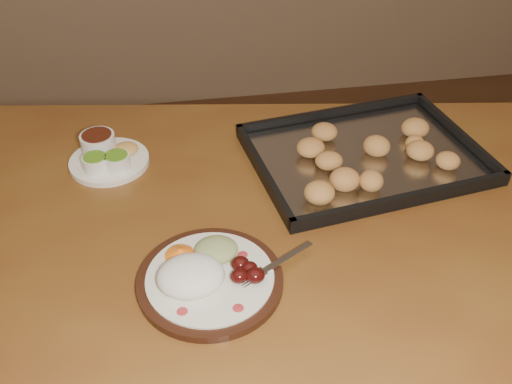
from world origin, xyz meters
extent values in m
cube|color=brown|center=(-0.01, 0.18, 0.73)|extent=(1.62, 1.12, 0.04)
cylinder|color=#4A2B16|center=(-0.63, 0.66, 0.35)|extent=(0.07, 0.07, 0.71)
cylinder|color=#4A2B16|center=(0.72, 0.45, 0.35)|extent=(0.07, 0.07, 0.71)
cylinder|color=black|center=(-0.08, 0.03, 0.76)|extent=(0.25, 0.25, 0.01)
cylinder|color=silver|center=(-0.08, 0.03, 0.77)|extent=(0.22, 0.22, 0.01)
ellipsoid|color=#AA282D|center=(-0.13, -0.04, 0.77)|extent=(0.02, 0.02, 0.00)
ellipsoid|color=#AA282D|center=(-0.04, -0.05, 0.77)|extent=(0.02, 0.02, 0.00)
ellipsoid|color=#AA282D|center=(-0.02, 0.07, 0.77)|extent=(0.02, 0.02, 0.00)
ellipsoid|color=#AA282D|center=(-0.16, 0.04, 0.77)|extent=(0.02, 0.02, 0.00)
ellipsoid|color=silver|center=(-0.11, 0.02, 0.78)|extent=(0.12, 0.11, 0.05)
ellipsoid|color=#490B0A|center=(-0.03, 0.01, 0.78)|extent=(0.03, 0.03, 0.02)
ellipsoid|color=#490B0A|center=(-0.01, 0.02, 0.78)|extent=(0.03, 0.03, 0.02)
ellipsoid|color=#490B0A|center=(-0.03, 0.04, 0.78)|extent=(0.03, 0.03, 0.02)
ellipsoid|color=#490B0A|center=(-0.01, 0.01, 0.78)|extent=(0.03, 0.03, 0.02)
ellipsoid|color=tan|center=(-0.06, 0.08, 0.78)|extent=(0.08, 0.08, 0.03)
cone|color=orange|center=(-0.13, 0.09, 0.78)|extent=(0.08, 0.08, 0.02)
cube|color=silver|center=(0.05, 0.05, 0.77)|extent=(0.11, 0.07, 0.00)
cube|color=silver|center=(0.00, 0.02, 0.77)|extent=(0.04, 0.03, 0.00)
cylinder|color=silver|center=(-0.02, 0.00, 0.77)|extent=(0.03, 0.02, 0.00)
cylinder|color=silver|center=(-0.02, 0.00, 0.77)|extent=(0.03, 0.02, 0.00)
cylinder|color=silver|center=(-0.02, 0.01, 0.77)|extent=(0.03, 0.02, 0.00)
cylinder|color=silver|center=(-0.03, 0.01, 0.77)|extent=(0.03, 0.02, 0.00)
cylinder|color=white|center=(-0.26, 0.42, 0.76)|extent=(0.17, 0.17, 0.01)
cylinder|color=white|center=(-0.29, 0.38, 0.78)|extent=(0.05, 0.05, 0.03)
cylinder|color=#508B1B|center=(-0.29, 0.38, 0.80)|extent=(0.05, 0.05, 0.00)
cylinder|color=white|center=(-0.24, 0.38, 0.78)|extent=(0.05, 0.05, 0.03)
cylinder|color=#508B1B|center=(-0.24, 0.38, 0.80)|extent=(0.05, 0.05, 0.00)
cylinder|color=silver|center=(-0.28, 0.45, 0.78)|extent=(0.08, 0.08, 0.04)
cylinder|color=#3C140A|center=(-0.28, 0.45, 0.81)|extent=(0.06, 0.06, 0.00)
ellipsoid|color=#E9A152|center=(-0.23, 0.44, 0.77)|extent=(0.05, 0.05, 0.02)
cube|color=black|center=(0.29, 0.34, 0.75)|extent=(0.53, 0.43, 0.01)
cube|color=black|center=(0.27, 0.51, 0.77)|extent=(0.48, 0.09, 0.02)
cube|color=black|center=(0.32, 0.17, 0.77)|extent=(0.48, 0.09, 0.02)
cube|color=black|center=(0.53, 0.37, 0.77)|extent=(0.07, 0.35, 0.02)
cube|color=black|center=(0.06, 0.30, 0.77)|extent=(0.07, 0.35, 0.02)
cube|color=silver|center=(0.29, 0.34, 0.76)|extent=(0.50, 0.39, 0.00)
ellipsoid|color=#D5934A|center=(0.35, 0.35, 0.78)|extent=(0.05, 0.05, 0.04)
ellipsoid|color=#D5934A|center=(0.39, 0.40, 0.78)|extent=(0.07, 0.07, 0.04)
ellipsoid|color=#D5934A|center=(0.31, 0.44, 0.78)|extent=(0.07, 0.07, 0.04)
ellipsoid|color=#D5934A|center=(0.26, 0.39, 0.78)|extent=(0.06, 0.06, 0.04)
ellipsoid|color=#D5934A|center=(0.21, 0.40, 0.78)|extent=(0.07, 0.07, 0.04)
ellipsoid|color=#D5934A|center=(0.23, 0.34, 0.78)|extent=(0.07, 0.06, 0.04)
ellipsoid|color=#D5934A|center=(0.17, 0.30, 0.78)|extent=(0.07, 0.06, 0.04)
ellipsoid|color=#D5934A|center=(0.25, 0.25, 0.78)|extent=(0.07, 0.07, 0.04)
ellipsoid|color=#D5934A|center=(0.28, 0.28, 0.78)|extent=(0.06, 0.06, 0.04)
ellipsoid|color=#D5934A|center=(0.35, 0.26, 0.78)|extent=(0.07, 0.07, 0.04)
ellipsoid|color=#D5934A|center=(0.35, 0.32, 0.78)|extent=(0.07, 0.07, 0.04)
camera|label=1|loc=(-0.11, -0.64, 1.48)|focal=40.00mm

